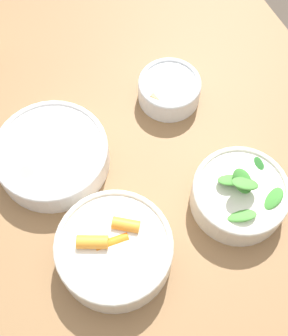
{
  "coord_description": "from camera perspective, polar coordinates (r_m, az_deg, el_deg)",
  "views": [
    {
      "loc": [
        -0.34,
        0.13,
        1.52
      ],
      "look_at": [
        -0.01,
        -0.02,
        0.8
      ],
      "focal_mm": 50.0,
      "sensor_mm": 36.0,
      "label": 1
    }
  ],
  "objects": [
    {
      "name": "ground_plane",
      "position": [
        1.56,
        -0.81,
        -13.33
      ],
      "size": [
        10.0,
        10.0,
        0.0
      ],
      "primitive_type": "plane",
      "color": "#4C4238"
    },
    {
      "name": "bowl_cookies",
      "position": [
        0.9,
        3.12,
        9.59
      ],
      "size": [
        0.12,
        0.12,
        0.05
      ],
      "color": "silver",
      "rests_on": "dining_table"
    },
    {
      "name": "bowl_beans_hotdog",
      "position": [
        0.84,
        -11.11,
        1.5
      ],
      "size": [
        0.2,
        0.2,
        0.05
      ],
      "color": "white",
      "rests_on": "dining_table"
    },
    {
      "name": "bowl_greens",
      "position": [
        0.8,
        11.58,
        -3.19
      ],
      "size": [
        0.16,
        0.16,
        0.1
      ],
      "color": "silver",
      "rests_on": "dining_table"
    },
    {
      "name": "bowl_carrots",
      "position": [
        0.75,
        -3.64,
        -9.89
      ],
      "size": [
        0.19,
        0.19,
        0.08
      ],
      "color": "silver",
      "rests_on": "dining_table"
    },
    {
      "name": "dining_table",
      "position": [
        0.94,
        -1.31,
        -4.05
      ],
      "size": [
        1.16,
        0.88,
        0.77
      ],
      "color": "olive",
      "rests_on": "ground_plane"
    }
  ]
}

